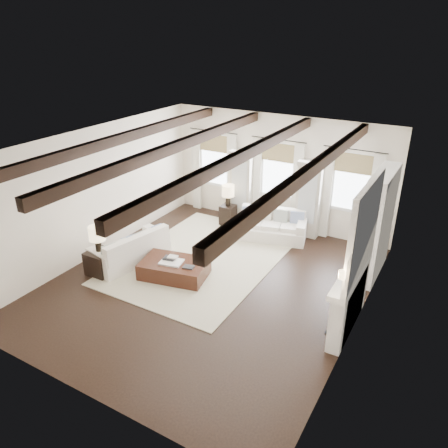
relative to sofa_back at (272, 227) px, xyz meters
The scene contains 16 objects.
ground 2.90m from the sofa_back, 94.89° to the right, with size 7.50×7.50×0.00m, color black.
room_shell 2.57m from the sofa_back, 75.74° to the right, with size 6.54×7.54×3.22m.
area_rug 2.23m from the sofa_back, 116.72° to the right, with size 3.44×4.76×0.02m, color beige.
sofa_back is the anchor object (origin of this frame).
sofa_left 3.82m from the sofa_back, 128.71° to the right, with size 1.25×2.04×0.82m.
ottoman 3.20m from the sofa_back, 110.32° to the right, with size 1.50×0.94×0.39m, color black.
tray 3.27m from the sofa_back, 110.25° to the right, with size 0.50×0.38×0.04m, color white.
book_lower 3.25m from the sofa_back, 112.39° to the right, with size 0.26×0.20×0.04m, color #262628.
book_upper 3.19m from the sofa_back, 111.42° to the right, with size 0.22×0.17×0.03m, color beige.
book_loose 3.13m from the sofa_back, 102.33° to the right, with size 0.24×0.18×0.03m, color #262628.
side_table_front 4.60m from the sofa_back, 125.85° to the right, with size 0.57×0.57×0.57m, color black.
lamp_front 4.65m from the sofa_back, 125.85° to the right, with size 0.37×0.37×0.64m.
side_table_back 1.47m from the sofa_back, behind, with size 0.40×0.40×0.60m, color black.
lamp_back 1.62m from the sofa_back, behind, with size 0.36×0.36×0.62m.
candlestick_near 4.17m from the sofa_back, 50.49° to the right, with size 0.16×0.16×0.78m.
candlestick_far 3.75m from the sofa_back, 44.87° to the right, with size 0.17×0.17×0.82m.
Camera 1 is at (4.50, -7.14, 5.38)m, focal length 35.00 mm.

